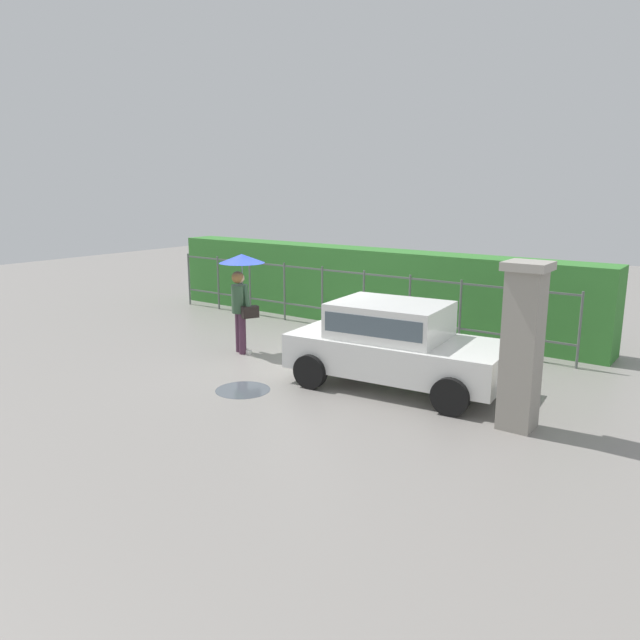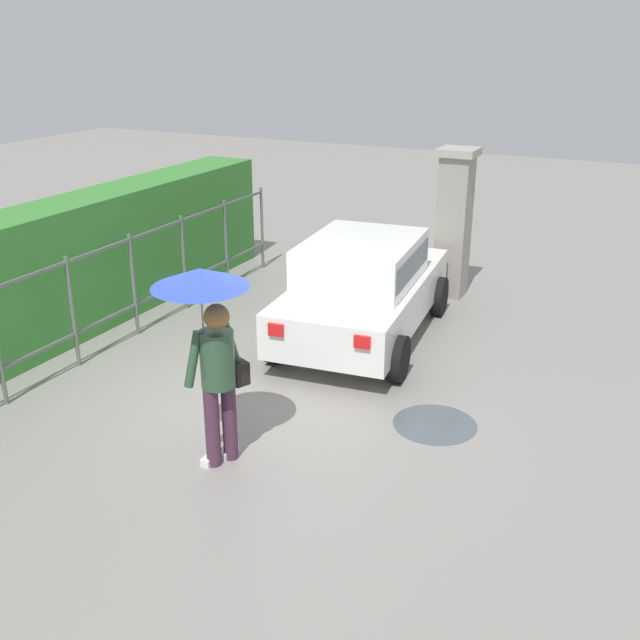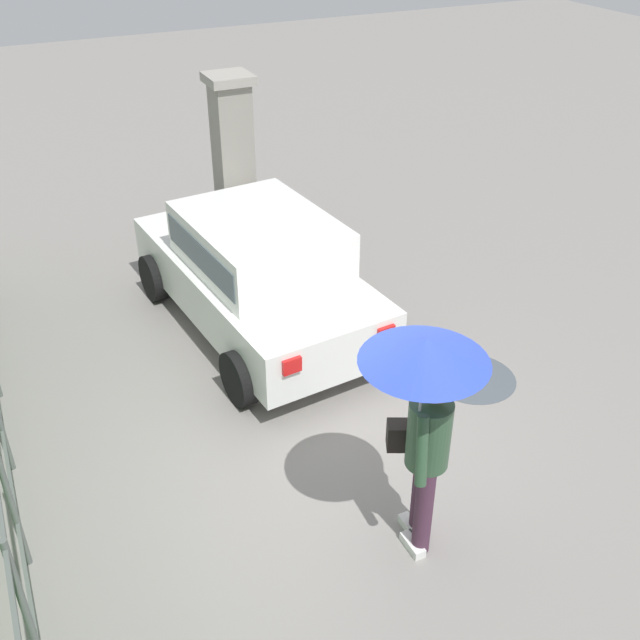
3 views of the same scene
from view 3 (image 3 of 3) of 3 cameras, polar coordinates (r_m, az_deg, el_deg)
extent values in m
plane|color=gray|center=(7.30, -1.43, -9.89)|extent=(40.00, 40.00, 0.00)
cube|color=white|center=(8.83, -4.94, 2.83)|extent=(3.85, 2.00, 0.60)
cube|color=white|center=(8.43, -4.66, 5.96)|extent=(2.03, 1.62, 0.60)
cube|color=#4C5B66|center=(8.43, -4.67, 6.09)|extent=(1.89, 1.63, 0.33)
cylinder|color=black|center=(9.73, -12.62, 3.18)|extent=(0.62, 0.24, 0.60)
cylinder|color=black|center=(10.28, -3.82, 5.57)|extent=(0.62, 0.24, 0.60)
cylinder|color=black|center=(7.73, -6.22, -4.45)|extent=(0.62, 0.24, 0.60)
cylinder|color=black|center=(8.42, 4.12, -0.96)|extent=(0.62, 0.24, 0.60)
cube|color=red|center=(7.14, -2.20, -3.49)|extent=(0.08, 0.21, 0.16)
cube|color=red|center=(7.63, 5.04, -1.00)|extent=(0.08, 0.21, 0.16)
cylinder|color=#47283D|center=(6.19, 7.91, -14.29)|extent=(0.15, 0.15, 0.86)
cylinder|color=#47283D|center=(6.33, 7.71, -12.98)|extent=(0.15, 0.15, 0.86)
cube|color=white|center=(6.47, 7.10, -16.69)|extent=(0.26, 0.10, 0.08)
cube|color=white|center=(6.60, 6.92, -15.39)|extent=(0.26, 0.10, 0.08)
cylinder|color=#2D4C33|center=(5.77, 8.33, -8.62)|extent=(0.34, 0.34, 0.58)
sphere|color=#DBAD89|center=(5.50, 8.68, -5.22)|extent=(0.22, 0.22, 0.22)
sphere|color=olive|center=(5.49, 9.01, -5.05)|extent=(0.25, 0.25, 0.25)
cylinder|color=#2D4C33|center=(5.57, 7.80, -9.88)|extent=(0.24, 0.18, 0.56)
cylinder|color=#2D4C33|center=(5.91, 7.33, -7.03)|extent=(0.24, 0.18, 0.56)
cylinder|color=#B2B2B7|center=(5.48, 7.67, -6.44)|extent=(0.02, 0.02, 0.77)
cone|color=blue|center=(5.19, 8.04, -2.33)|extent=(0.94, 0.94, 0.18)
cube|color=black|center=(6.10, 6.74, -8.76)|extent=(0.29, 0.38, 0.24)
cube|color=gray|center=(10.77, -6.60, 11.62)|extent=(0.48, 0.48, 2.30)
cube|color=#9E998E|center=(10.41, -7.03, 17.86)|extent=(0.60, 0.60, 0.12)
cylinder|color=#59605B|center=(5.42, -21.36, -20.71)|extent=(0.05, 0.05, 1.50)
cylinder|color=#59605B|center=(6.26, -22.69, -12.30)|extent=(0.05, 0.05, 1.50)
cube|color=#59605B|center=(6.04, -21.49, -18.12)|extent=(10.88, 0.03, 0.04)
cylinder|color=#4C545B|center=(8.36, 11.59, -4.36)|extent=(0.95, 0.95, 0.00)
camera|label=1|loc=(16.85, 20.14, 25.50)|focal=34.14mm
camera|label=2|loc=(6.66, 79.07, -0.95)|focal=41.37mm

